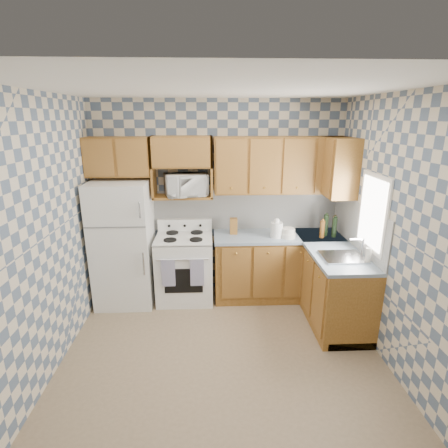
{
  "coord_description": "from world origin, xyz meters",
  "views": [
    {
      "loc": [
        -0.12,
        -3.19,
        2.46
      ],
      "look_at": [
        0.05,
        0.75,
        1.25
      ],
      "focal_mm": 28.0,
      "sensor_mm": 36.0,
      "label": 1
    }
  ],
  "objects": [
    {
      "name": "cooktop",
      "position": [
        -0.47,
        1.28,
        0.91
      ],
      "size": [
        0.76,
        0.65,
        0.02
      ],
      "primitive_type": "cube",
      "color": "silver",
      "rests_on": "stove_body"
    },
    {
      "name": "bottle_3",
      "position": [
        1.37,
        1.15,
        1.04
      ],
      "size": [
        0.06,
        0.06,
        0.23
      ],
      "primitive_type": "cylinder",
      "color": "brown",
      "rests_on": "countertop_back"
    },
    {
      "name": "bottle_2",
      "position": [
        1.58,
        1.27,
        1.05
      ],
      "size": [
        0.06,
        0.06,
        0.25
      ],
      "primitive_type": "cylinder",
      "color": "brown",
      "rests_on": "countertop_back"
    },
    {
      "name": "floor",
      "position": [
        0.0,
        0.0,
        0.0
      ],
      "size": [
        3.4,
        3.4,
        0.0
      ],
      "primitive_type": "plane",
      "color": "#79654B",
      "rests_on": "ground"
    },
    {
      "name": "refrigerator",
      "position": [
        -1.27,
        1.25,
        0.84
      ],
      "size": [
        0.75,
        0.7,
        1.68
      ],
      "primitive_type": "cube",
      "color": "white",
      "rests_on": "floor"
    },
    {
      "name": "backguard",
      "position": [
        -0.47,
        1.55,
        1.0
      ],
      "size": [
        0.76,
        0.08,
        0.17
      ],
      "primitive_type": "cube",
      "color": "white",
      "rests_on": "cooktop"
    },
    {
      "name": "backsplash_back",
      "position": [
        0.4,
        1.59,
        1.2
      ],
      "size": [
        2.6,
        0.02,
        0.56
      ],
      "primitive_type": "cube",
      "color": "white",
      "rests_on": "back_wall"
    },
    {
      "name": "soap_bottle",
      "position": [
        1.62,
        0.3,
        1.01
      ],
      "size": [
        0.06,
        0.06,
        0.17
      ],
      "primitive_type": "cylinder",
      "color": "silver",
      "rests_on": "countertop_right"
    },
    {
      "name": "right_wall",
      "position": [
        1.7,
        0.0,
        1.35
      ],
      "size": [
        0.02,
        3.2,
        2.7
      ],
      "primitive_type": "cube",
      "color": "slate",
      "rests_on": "ground"
    },
    {
      "name": "bottle_0",
      "position": [
        1.44,
        1.23,
        1.06
      ],
      "size": [
        0.06,
        0.06,
        0.29
      ],
      "primitive_type": "cylinder",
      "color": "black",
      "rests_on": "countertop_back"
    },
    {
      "name": "countertop_back",
      "position": [
        0.82,
        1.3,
        0.9
      ],
      "size": [
        1.77,
        0.63,
        0.04
      ],
      "primitive_type": "cube",
      "color": "slate",
      "rests_on": "base_cabinets_back"
    },
    {
      "name": "knife_block",
      "position": [
        0.21,
        1.36,
        1.03
      ],
      "size": [
        0.1,
        0.1,
        0.22
      ],
      "primitive_type": "cube",
      "rotation": [
        0.0,
        0.0,
        0.0
      ],
      "color": "brown",
      "rests_on": "countertop_back"
    },
    {
      "name": "window",
      "position": [
        1.69,
        0.45,
        1.45
      ],
      "size": [
        0.02,
        0.66,
        0.86
      ],
      "primitive_type": "cube",
      "color": "silver",
      "rests_on": "right_wall"
    },
    {
      "name": "upper_cabinets_back",
      "position": [
        0.82,
        1.44,
        1.85
      ],
      "size": [
        1.75,
        0.33,
        0.74
      ],
      "primitive_type": "cube",
      "color": "brown",
      "rests_on": "back_wall"
    },
    {
      "name": "microwave",
      "position": [
        -0.43,
        1.41,
        1.6
      ],
      "size": [
        0.61,
        0.49,
        0.3
      ],
      "primitive_type": "imported",
      "rotation": [
        0.0,
        0.0,
        0.27
      ],
      "color": "white",
      "rests_on": "microwave_shelf"
    },
    {
      "name": "upper_cabinets_fridge",
      "position": [
        -1.29,
        1.44,
        1.97
      ],
      "size": [
        0.82,
        0.33,
        0.5
      ],
      "primitive_type": "cube",
      "color": "brown",
      "rests_on": "back_wall"
    },
    {
      "name": "back_wall",
      "position": [
        0.0,
        1.6,
        1.35
      ],
      "size": [
        3.4,
        0.02,
        2.7
      ],
      "primitive_type": "cube",
      "color": "slate",
      "rests_on": "ground"
    },
    {
      "name": "food_containers",
      "position": [
        0.92,
        1.17,
        0.99
      ],
      "size": [
        0.2,
        0.2,
        0.13
      ],
      "primitive_type": null,
      "color": "silver",
      "rests_on": "countertop_back"
    },
    {
      "name": "electric_kettle",
      "position": [
        0.77,
        1.19,
        1.02
      ],
      "size": [
        0.16,
        0.16,
        0.21
      ],
      "primitive_type": "cylinder",
      "color": "white",
      "rests_on": "countertop_back"
    },
    {
      "name": "dish_towel_right",
      "position": [
        -0.29,
        0.93,
        0.55
      ],
      "size": [
        0.17,
        0.02,
        0.37
      ],
      "primitive_type": "cube",
      "color": "navy",
      "rests_on": "stove_body"
    },
    {
      "name": "countertop_right",
      "position": [
        1.4,
        0.8,
        0.9
      ],
      "size": [
        0.63,
        1.6,
        0.04
      ],
      "primitive_type": "cube",
      "color": "slate",
      "rests_on": "base_cabinets_right"
    },
    {
      "name": "bottle_1",
      "position": [
        1.54,
        1.17,
        1.06
      ],
      "size": [
        0.06,
        0.06,
        0.27
      ],
      "primitive_type": "cylinder",
      "color": "black",
      "rests_on": "countertop_back"
    },
    {
      "name": "sink",
      "position": [
        1.4,
        0.45,
        0.93
      ],
      "size": [
        0.48,
        0.4,
        0.03
      ],
      "primitive_type": "cube",
      "color": "#B7B7BC",
      "rests_on": "countertop_right"
    },
    {
      "name": "stove_body",
      "position": [
        -0.47,
        1.28,
        0.45
      ],
      "size": [
        0.76,
        0.65,
        0.9
      ],
      "primitive_type": "cube",
      "color": "white",
      "rests_on": "floor"
    },
    {
      "name": "backsplash_right",
      "position": [
        1.69,
        0.8,
        1.2
      ],
      "size": [
        0.02,
        1.6,
        0.56
      ],
      "primitive_type": "cube",
      "color": "white",
      "rests_on": "right_wall"
    },
    {
      "name": "dish_towel_left",
      "position": [
        -0.66,
        0.93,
        0.55
      ],
      "size": [
        0.17,
        0.02,
        0.37
      ],
      "primitive_type": "cube",
      "color": "navy",
      "rests_on": "stove_body"
    },
    {
      "name": "base_cabinets_right",
      "position": [
        1.4,
        0.8,
        0.44
      ],
      "size": [
        0.6,
        1.6,
        0.88
      ],
      "primitive_type": "cube",
      "color": "brown",
      "rests_on": "floor"
    },
    {
      "name": "upper_cabinets_right",
      "position": [
        1.53,
        1.25,
        1.85
      ],
      "size": [
        0.33,
        0.7,
        0.74
      ],
      "primitive_type": "cube",
      "color": "brown",
      "rests_on": "right_wall"
    },
    {
      "name": "base_cabinets_back",
      "position": [
        0.82,
        1.3,
        0.44
      ],
      "size": [
        1.75,
        0.6,
        0.88
      ],
      "primitive_type": "cube",
      "color": "brown",
      "rests_on": "floor"
    },
    {
      "name": "microwave_shelf",
      "position": [
        -0.47,
        1.44,
        1.44
      ],
      "size": [
        0.8,
        0.33,
        0.03
      ],
      "primitive_type": "cube",
      "color": "brown",
      "rests_on": "back_wall"
    }
  ]
}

